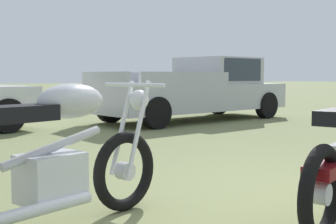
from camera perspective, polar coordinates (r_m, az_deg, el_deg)
The scene contains 3 objects.
ground_plane at distance 4.07m, azimuth 19.66°, elevation -10.68°, with size 120.00×120.00×0.00m, color olive.
motorcycle_silver at distance 3.11m, azimuth -14.40°, elevation -5.87°, with size 1.93×1.00×1.02m.
pickup_truck_silver at distance 10.89m, azimuth 4.05°, elevation 2.99°, with size 5.18×2.72×1.49m.
Camera 1 is at (-2.96, -2.59, 1.05)m, focal length 48.63 mm.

